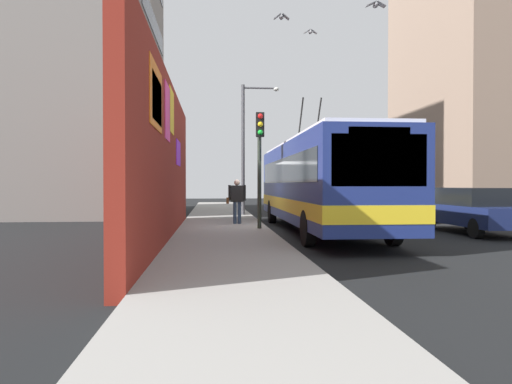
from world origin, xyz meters
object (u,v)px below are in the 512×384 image
Objects in this scene: traffic_light at (260,150)px; parked_car_champagne at (365,199)px; pedestrian_midblock at (237,198)px; street_lamp at (247,140)px; parked_car_navy at (472,209)px; city_bus at (319,181)px; parked_car_silver at (405,203)px; parked_car_red at (340,196)px.

parked_car_champagne is at bearing -33.35° from traffic_light.
parked_car_champagne is 12.07m from pedestrian_midblock.
traffic_light is 0.62× the size of street_lamp.
traffic_light is (-11.17, 7.35, 2.05)m from parked_car_champagne.
traffic_light is (-2.17, -0.69, 1.71)m from pedestrian_midblock.
parked_car_champagne is (11.89, -0.00, -0.00)m from parked_car_navy.
street_lamp reaches higher than city_bus.
city_bus is 2.92× the size of parked_car_silver.
street_lamp is (2.56, 7.23, 3.12)m from parked_car_silver.
parked_car_red is at bearing -23.61° from traffic_light.
city_bus is 2.55× the size of parked_car_champagne.
parked_car_silver is 0.87× the size of parked_car_champagne.
parked_car_navy is at bearing -180.00° from parked_car_red.
traffic_light is (-16.81, 7.35, 2.05)m from parked_car_red.
pedestrian_midblock reaches higher than parked_car_navy.
traffic_light is at bearing 179.10° from street_lamp.
parked_car_champagne is at bearing -0.00° from parked_car_navy.
city_bus is 8.06m from street_lamp.
parked_car_silver is 2.48× the size of pedestrian_midblock.
parked_car_silver is 0.87× the size of parked_car_red.
pedestrian_midblock is at bearing 151.23° from parked_car_red.
parked_car_champagne is 13.53m from traffic_light.
parked_car_silver is 8.28m from street_lamp.
city_bus reaches higher than parked_car_red.
pedestrian_midblock is at bearing 17.63° from traffic_light.
pedestrian_midblock reaches higher than parked_car_silver.
parked_car_silver is 9.20m from traffic_light.
pedestrian_midblock is at bearing 55.34° from city_bus.
city_bus is 1.91× the size of street_lamp.
city_bus is at bearing 162.61° from parked_car_red.
parked_car_silver is at bearing -46.50° from city_bus.
city_bus reaches higher than parked_car_champagne.
pedestrian_midblock is 0.26× the size of street_lamp.
parked_car_navy is 0.99× the size of parked_car_red.
parked_car_champagne is at bearing -41.80° from pedestrian_midblock.
parked_car_navy is 11.54m from street_lamp.
traffic_light reaches higher than parked_car_red.
parked_car_navy and parked_car_champagne have the same top height.
parked_car_navy is 1.00× the size of parked_car_champagne.
pedestrian_midblock is (2.90, 8.04, 0.34)m from parked_car_navy.
city_bus is at bearing -164.85° from street_lamp.
parked_car_navy is 8.55m from pedestrian_midblock.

